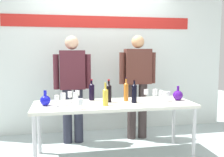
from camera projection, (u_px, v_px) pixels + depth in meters
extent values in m
plane|color=#A8BABA|center=(114.00, 156.00, 3.49)|extent=(10.00, 10.00, 0.00)
cube|color=silver|center=(100.00, 47.00, 4.54)|extent=(4.68, 0.10, 3.00)
cube|color=red|center=(100.00, 22.00, 4.44)|extent=(3.27, 0.01, 0.20)
cube|color=silver|center=(114.00, 104.00, 3.41)|extent=(2.13, 0.72, 0.04)
cylinder|color=silver|center=(35.00, 145.00, 2.96)|extent=(0.05, 0.05, 0.70)
cylinder|color=silver|center=(194.00, 134.00, 3.35)|extent=(0.05, 0.05, 0.70)
cylinder|color=silver|center=(39.00, 129.00, 3.56)|extent=(0.05, 0.05, 0.70)
cylinder|color=silver|center=(174.00, 121.00, 3.95)|extent=(0.05, 0.05, 0.70)
sphere|color=#1215C0|center=(45.00, 101.00, 3.25)|extent=(0.13, 0.13, 0.13)
cylinder|color=#1215C0|center=(45.00, 93.00, 3.24)|extent=(0.04, 0.04, 0.07)
sphere|color=#461385|center=(178.00, 95.00, 3.59)|extent=(0.14, 0.14, 0.14)
cylinder|color=#461385|center=(178.00, 89.00, 3.58)|extent=(0.03, 0.03, 0.07)
cylinder|color=#282A39|center=(67.00, 116.00, 3.97)|extent=(0.14, 0.14, 0.85)
cylinder|color=#282A39|center=(79.00, 115.00, 4.01)|extent=(0.14, 0.14, 0.85)
cube|color=#4D202A|center=(72.00, 70.00, 3.91)|extent=(0.38, 0.22, 0.59)
cylinder|color=#4D202A|center=(56.00, 72.00, 3.87)|extent=(0.09, 0.09, 0.53)
cylinder|color=#4D202A|center=(88.00, 71.00, 3.96)|extent=(0.09, 0.09, 0.53)
sphere|color=#D7AB8A|center=(72.00, 43.00, 3.87)|extent=(0.21, 0.21, 0.21)
cylinder|color=#3A2F2E|center=(132.00, 111.00, 4.17)|extent=(0.14, 0.14, 0.91)
cylinder|color=#3A2F2E|center=(143.00, 111.00, 4.20)|extent=(0.14, 0.14, 0.91)
cube|color=#522C24|center=(138.00, 66.00, 4.11)|extent=(0.41, 0.22, 0.56)
cylinder|color=#522C24|center=(122.00, 68.00, 4.06)|extent=(0.09, 0.09, 0.50)
cylinder|color=#522C24|center=(153.00, 68.00, 4.16)|extent=(0.09, 0.09, 0.50)
sphere|color=tan|center=(138.00, 42.00, 4.06)|extent=(0.20, 0.20, 0.20)
cylinder|color=gold|center=(105.00, 98.00, 3.24)|extent=(0.07, 0.07, 0.20)
cone|color=gold|center=(105.00, 89.00, 3.23)|extent=(0.07, 0.07, 0.03)
cylinder|color=gold|center=(105.00, 87.00, 3.23)|extent=(0.02, 0.02, 0.08)
cylinder|color=gold|center=(105.00, 83.00, 3.22)|extent=(0.03, 0.03, 0.02)
cylinder|color=black|center=(109.00, 94.00, 3.46)|extent=(0.07, 0.07, 0.22)
cone|color=black|center=(109.00, 85.00, 3.45)|extent=(0.07, 0.07, 0.03)
cylinder|color=black|center=(109.00, 83.00, 3.45)|extent=(0.03, 0.03, 0.07)
cylinder|color=red|center=(109.00, 80.00, 3.44)|extent=(0.03, 0.03, 0.02)
cylinder|color=black|center=(92.00, 93.00, 3.60)|extent=(0.08, 0.08, 0.22)
cone|color=black|center=(92.00, 84.00, 3.58)|extent=(0.08, 0.08, 0.03)
cylinder|color=black|center=(92.00, 83.00, 3.58)|extent=(0.02, 0.02, 0.07)
cylinder|color=#A91526|center=(92.00, 80.00, 3.58)|extent=(0.03, 0.03, 0.02)
cylinder|color=orange|center=(126.00, 93.00, 3.54)|extent=(0.07, 0.07, 0.24)
cone|color=orange|center=(126.00, 83.00, 3.52)|extent=(0.07, 0.07, 0.03)
cylinder|color=orange|center=(126.00, 81.00, 3.52)|extent=(0.03, 0.03, 0.08)
cylinder|color=black|center=(126.00, 78.00, 3.52)|extent=(0.03, 0.03, 0.02)
cylinder|color=black|center=(134.00, 94.00, 3.41)|extent=(0.07, 0.07, 0.24)
cone|color=black|center=(134.00, 85.00, 3.40)|extent=(0.07, 0.07, 0.03)
cylinder|color=black|center=(134.00, 83.00, 3.40)|extent=(0.03, 0.03, 0.06)
cylinder|color=black|center=(134.00, 80.00, 3.39)|extent=(0.03, 0.03, 0.02)
cylinder|color=white|center=(57.00, 107.00, 3.19)|extent=(0.06, 0.06, 0.00)
cylinder|color=white|center=(57.00, 104.00, 3.19)|extent=(0.01, 0.01, 0.06)
cylinder|color=white|center=(57.00, 98.00, 3.18)|extent=(0.06, 0.06, 0.08)
cylinder|color=white|center=(78.00, 101.00, 3.57)|extent=(0.05, 0.05, 0.00)
cylinder|color=white|center=(78.00, 98.00, 3.57)|extent=(0.01, 0.01, 0.07)
cylinder|color=white|center=(77.00, 93.00, 3.56)|extent=(0.06, 0.06, 0.07)
cylinder|color=white|center=(70.00, 103.00, 3.43)|extent=(0.06, 0.06, 0.00)
cylinder|color=white|center=(70.00, 100.00, 3.42)|extent=(0.01, 0.01, 0.07)
cylinder|color=white|center=(70.00, 94.00, 3.41)|extent=(0.06, 0.06, 0.08)
cylinder|color=white|center=(80.00, 109.00, 3.05)|extent=(0.06, 0.06, 0.00)
cylinder|color=white|center=(80.00, 107.00, 3.05)|extent=(0.01, 0.01, 0.06)
cylinder|color=white|center=(80.00, 102.00, 3.04)|extent=(0.07, 0.07, 0.07)
cylinder|color=white|center=(76.00, 105.00, 3.27)|extent=(0.06, 0.06, 0.00)
cylinder|color=white|center=(76.00, 102.00, 3.27)|extent=(0.01, 0.01, 0.08)
cylinder|color=white|center=(76.00, 96.00, 3.26)|extent=(0.06, 0.06, 0.09)
cylinder|color=white|center=(63.00, 105.00, 3.26)|extent=(0.06, 0.06, 0.00)
cylinder|color=white|center=(63.00, 102.00, 3.25)|extent=(0.01, 0.01, 0.08)
cylinder|color=white|center=(63.00, 96.00, 3.24)|extent=(0.06, 0.06, 0.08)
cylinder|color=white|center=(161.00, 100.00, 3.62)|extent=(0.06, 0.06, 0.00)
cylinder|color=white|center=(161.00, 98.00, 3.62)|extent=(0.01, 0.01, 0.06)
cylinder|color=white|center=(161.00, 93.00, 3.61)|extent=(0.06, 0.06, 0.08)
cylinder|color=white|center=(146.00, 99.00, 3.70)|extent=(0.05, 0.05, 0.00)
cylinder|color=white|center=(146.00, 97.00, 3.69)|extent=(0.01, 0.01, 0.06)
cylinder|color=white|center=(146.00, 92.00, 3.69)|extent=(0.07, 0.07, 0.07)
cylinder|color=white|center=(155.00, 101.00, 3.55)|extent=(0.06, 0.06, 0.00)
cylinder|color=white|center=(155.00, 98.00, 3.54)|extent=(0.01, 0.01, 0.08)
cylinder|color=white|center=(155.00, 92.00, 3.54)|extent=(0.06, 0.06, 0.09)
cylinder|color=white|center=(168.00, 100.00, 3.58)|extent=(0.05, 0.05, 0.00)
cylinder|color=white|center=(168.00, 98.00, 3.58)|extent=(0.01, 0.01, 0.06)
cylinder|color=white|center=(168.00, 94.00, 3.57)|extent=(0.06, 0.06, 0.07)
cylinder|color=white|center=(165.00, 102.00, 3.50)|extent=(0.06, 0.06, 0.00)
cylinder|color=white|center=(165.00, 99.00, 3.50)|extent=(0.01, 0.01, 0.07)
cylinder|color=white|center=(166.00, 94.00, 3.49)|extent=(0.07, 0.07, 0.07)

